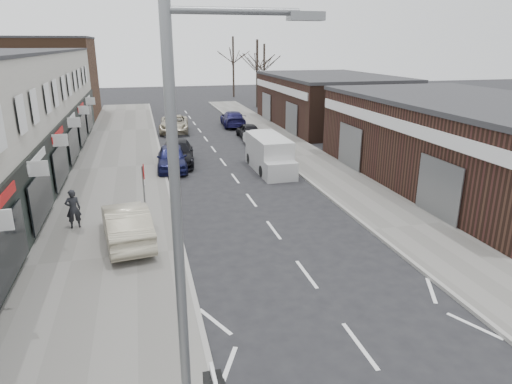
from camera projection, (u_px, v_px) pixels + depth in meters
pavement_left at (118, 168)px, 28.75m from camera, size 5.50×64.00×0.12m
pavement_right at (304, 156)px, 31.67m from camera, size 3.50×64.00×0.12m
brick_block_far at (54, 79)px, 47.15m from camera, size 8.00×10.00×8.00m
right_unit_near at (471, 144)px, 25.19m from camera, size 10.00×18.00×4.50m
right_unit_far at (329, 101)px, 43.62m from camera, size 10.00×16.00×4.50m
tree_far_a at (257, 107)px, 56.41m from camera, size 3.60×3.60×8.00m
tree_far_b at (264, 101)px, 62.52m from camera, size 3.60×3.60×7.50m
tree_far_c at (234, 97)px, 67.35m from camera, size 3.60×3.60×8.50m
street_lamp at (190, 246)px, 6.84m from camera, size 2.23×0.22×8.00m
warning_sign at (144, 176)px, 19.24m from camera, size 0.12×0.80×2.70m
white_van at (270, 155)px, 28.14m from camera, size 1.91×5.35×2.08m
sedan_on_pavement at (126, 223)px, 17.64m from camera, size 2.21×4.80×1.53m
pedestrian at (73, 209)px, 18.97m from camera, size 0.68×0.52×1.68m
parked_car_left_a at (172, 158)px, 28.30m from camera, size 2.09×4.58×1.52m
parked_car_left_b at (177, 153)px, 29.67m from camera, size 2.55×5.28×1.48m
parked_car_left_c at (174, 124)px, 40.35m from camera, size 2.96×5.48×1.46m
parked_car_right_a at (261, 139)px, 34.02m from camera, size 1.86×4.61×1.49m
parked_car_right_b at (248, 131)px, 37.80m from camera, size 1.53×3.77×1.28m
parked_car_right_c at (233, 119)px, 43.29m from camera, size 2.39×5.12×1.45m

